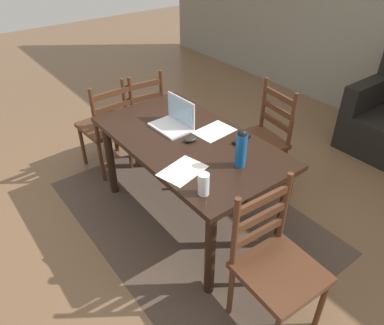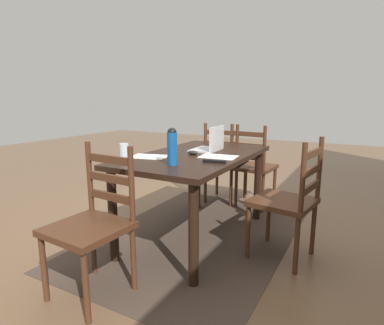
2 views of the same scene
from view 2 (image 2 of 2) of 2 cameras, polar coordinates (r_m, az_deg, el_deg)
The scene contains 14 objects.
ground_plane at distance 2.98m, azimuth 0.70°, elevation -13.00°, with size 14.00×14.00×0.00m, color brown.
area_rug at distance 2.98m, azimuth 0.70°, elevation -12.95°, with size 2.30×1.57×0.01m, color #47382D.
dining_table at distance 2.77m, azimuth 0.73°, elevation -0.53°, with size 1.52×0.85×0.76m.
chair_left_far at distance 3.70m, azimuth 10.73°, elevation -0.75°, with size 0.47×0.47×0.95m.
chair_right_near at distance 2.12m, azimuth -17.30°, elevation -10.52°, with size 0.46×0.46×0.95m.
chair_left_near at distance 3.81m, azimuth 5.94°, elevation -0.23°, with size 0.46×0.46×0.95m.
chair_far_head at distance 2.55m, azimuth 16.76°, elevation -6.65°, with size 0.50×0.50×0.95m.
laptop at distance 2.92m, azimuth 3.35°, elevation 3.24°, with size 0.33×0.23×0.23m.
water_bottle at distance 2.29m, azimuth -3.56°, elevation 2.99°, with size 0.07×0.07×0.27m.
drinking_glass at distance 2.45m, azimuth -12.01°, elevation 1.71°, with size 0.07×0.07×0.14m, color silver.
computer_mouse at distance 2.72m, azimuth 0.16°, elevation 1.77°, with size 0.06×0.10×0.03m, color black.
tv_remote at distance 2.39m, azimuth 4.00°, elevation 0.21°, with size 0.04×0.17×0.02m, color black.
paper_stack_left at distance 2.64m, azimuth -7.65°, elevation 1.05°, with size 0.21×0.30×0.00m, color white.
paper_stack_right at distance 2.62m, azimuth 4.73°, elevation 1.04°, with size 0.21×0.30×0.00m, color white.
Camera 2 is at (2.39, 1.27, 1.24)m, focal length 29.89 mm.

